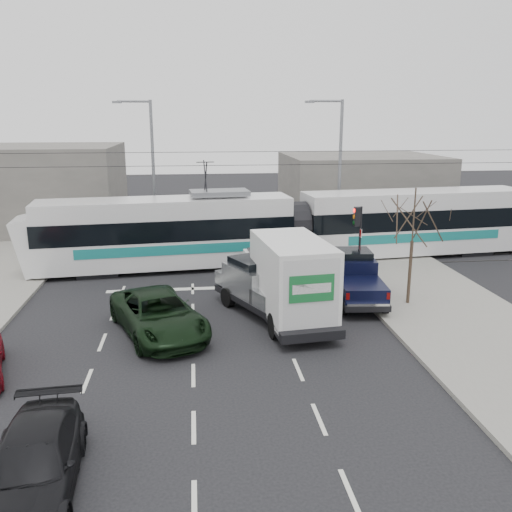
{
  "coord_description": "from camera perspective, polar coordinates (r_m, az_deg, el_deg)",
  "views": [
    {
      "loc": [
        -1.52,
        -18.89,
        8.0
      ],
      "look_at": [
        1.24,
        4.98,
        1.8
      ],
      "focal_mm": 38.0,
      "sensor_mm": 36.0,
      "label": 1
    }
  ],
  "objects": [
    {
      "name": "street_lamp_far",
      "position": [
        35.11,
        -11.08,
        9.49
      ],
      "size": [
        2.38,
        0.25,
        9.0
      ],
      "color": "slate",
      "rests_on": "ground"
    },
    {
      "name": "sidewalk_right",
      "position": [
        23.03,
        21.23,
        -6.69
      ],
      "size": [
        6.0,
        60.0,
        0.15
      ],
      "primitive_type": "cube",
      "color": "gray",
      "rests_on": "ground"
    },
    {
      "name": "dark_car",
      "position": [
        13.47,
        -22.43,
        -19.65
      ],
      "size": [
        2.24,
        4.84,
        1.37
      ],
      "primitive_type": "imported",
      "rotation": [
        0.0,
        0.0,
        0.07
      ],
      "color": "black",
      "rests_on": "ground"
    },
    {
      "name": "catenary",
      "position": [
        29.22,
        -3.57,
        6.33
      ],
      "size": [
        60.0,
        0.2,
        7.0
      ],
      "color": "black",
      "rests_on": "ground"
    },
    {
      "name": "tram",
      "position": [
        30.48,
        4.18,
        3.11
      ],
      "size": [
        27.98,
        5.59,
        5.68
      ],
      "rotation": [
        0.0,
        0.0,
        0.1
      ],
      "color": "silver",
      "rests_on": "ground"
    },
    {
      "name": "silver_pickup",
      "position": [
        22.5,
        1.04,
        -3.38
      ],
      "size": [
        4.44,
        6.42,
        2.22
      ],
      "rotation": [
        0.0,
        0.0,
        0.43
      ],
      "color": "black",
      "rests_on": "ground"
    },
    {
      "name": "ground",
      "position": [
        20.57,
        -1.85,
        -8.42
      ],
      "size": [
        120.0,
        120.0,
        0.0
      ],
      "primitive_type": "plane",
      "color": "black",
      "rests_on": "ground"
    },
    {
      "name": "navy_pickup",
      "position": [
        24.58,
        10.37,
        -2.2
      ],
      "size": [
        2.35,
        5.2,
        2.13
      ],
      "rotation": [
        0.0,
        0.0,
        -0.09
      ],
      "color": "black",
      "rests_on": "ground"
    },
    {
      "name": "bare_tree",
      "position": [
        23.63,
        16.26,
        3.63
      ],
      "size": [
        2.4,
        2.4,
        5.0
      ],
      "color": "#47382B",
      "rests_on": "ground"
    },
    {
      "name": "green_car",
      "position": [
        20.81,
        -10.23,
        -6.06
      ],
      "size": [
        4.44,
        6.21,
        1.57
      ],
      "primitive_type": "imported",
      "rotation": [
        0.0,
        0.0,
        0.36
      ],
      "color": "black",
      "rests_on": "ground"
    },
    {
      "name": "building_right",
      "position": [
        45.31,
        10.9,
        7.24
      ],
      "size": [
        12.0,
        10.0,
        5.0
      ],
      "primitive_type": "cube",
      "color": "slate",
      "rests_on": "ground"
    },
    {
      "name": "building_left",
      "position": [
        43.04,
        -23.57,
        6.6
      ],
      "size": [
        14.0,
        10.0,
        6.0
      ],
      "primitive_type": "cube",
      "color": "slate",
      "rests_on": "ground"
    },
    {
      "name": "rails",
      "position": [
        30.01,
        -3.45,
        -1.0
      ],
      "size": [
        60.0,
        1.6,
        0.03
      ],
      "primitive_type": "cube",
      "color": "#33302D",
      "rests_on": "ground"
    },
    {
      "name": "street_lamp_near",
      "position": [
        34.18,
        8.52,
        9.46
      ],
      "size": [
        2.38,
        0.25,
        9.0
      ],
      "color": "slate",
      "rests_on": "ground"
    },
    {
      "name": "box_truck",
      "position": [
        21.74,
        3.39,
        -2.43
      ],
      "size": [
        3.08,
        7.06,
        3.42
      ],
      "rotation": [
        0.0,
        0.0,
        0.11
      ],
      "color": "black",
      "rests_on": "ground"
    },
    {
      "name": "traffic_signal",
      "position": [
        27.13,
        10.68,
        3.04
      ],
      "size": [
        0.44,
        0.44,
        3.6
      ],
      "color": "black",
      "rests_on": "ground"
    }
  ]
}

